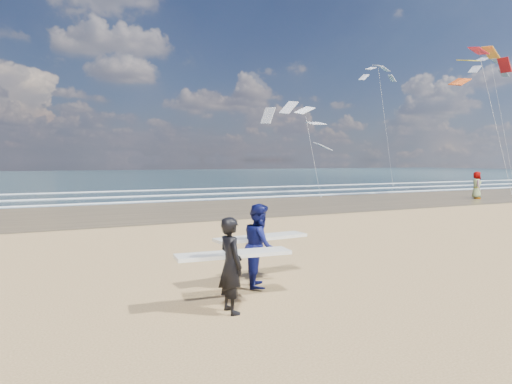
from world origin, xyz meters
TOP-DOWN VIEW (x-y plane):
  - wet_sand_strip at (20.00, 18.00)m, footprint 220.00×12.00m
  - ocean at (20.00, 72.00)m, footprint 220.00×100.00m
  - foam_breakers at (20.00, 28.10)m, footprint 220.00×11.70m
  - surfer_near at (-1.28, 0.30)m, footprint 2.24×1.04m
  - surfer_far at (-0.06, 1.60)m, footprint 2.23×1.23m
  - beachgoer_0 at (24.06, 15.31)m, footprint 1.08×1.13m
  - kite_0 at (25.99, 15.88)m, footprint 6.23×4.79m
  - kite_1 at (15.43, 24.15)m, footprint 6.85×4.85m
  - kite_2 at (38.77, 24.50)m, footprint 5.37×4.69m
  - kite_5 at (31.50, 33.60)m, footprint 4.98×4.65m

SIDE VIEW (x-z plane):
  - wet_sand_strip at x=20.00m, z-range 0.00..0.01m
  - ocean at x=20.00m, z-range 0.00..0.02m
  - foam_breakers at x=20.00m, z-range 0.02..0.08m
  - surfer_near at x=-1.28m, z-range 0.02..1.77m
  - surfer_far at x=-0.06m, z-range 0.01..1.83m
  - beachgoer_0 at x=24.06m, z-range 0.00..1.95m
  - kite_1 at x=15.43m, z-range 0.77..8.98m
  - kite_0 at x=25.99m, z-range 0.79..13.15m
  - kite_5 at x=31.50m, z-range 0.34..15.14m
  - kite_2 at x=38.77m, z-range 0.49..15.25m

